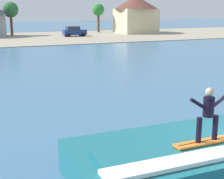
# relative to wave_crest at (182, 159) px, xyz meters

# --- Properties ---
(wave_crest) EXTENTS (6.70, 3.58, 1.17)m
(wave_crest) POSITION_rel_wave_crest_xyz_m (0.00, 0.00, 0.00)
(wave_crest) COLOR #19616B
(wave_crest) RESTS_ON ground_plane
(surfboard) EXTENTS (2.20, 0.39, 0.06)m
(surfboard) POSITION_rel_wave_crest_xyz_m (0.56, -0.46, 0.65)
(surfboard) COLOR orange
(surfboard) RESTS_ON wave_crest
(surfer) EXTENTS (1.31, 0.32, 1.59)m
(surfer) POSITION_rel_wave_crest_xyz_m (0.51, -0.46, 1.57)
(surfer) COLOR black
(surfer) RESTS_ON surfboard
(shoreline_bank) EXTENTS (120.00, 26.62, 0.08)m
(shoreline_bank) POSITION_rel_wave_crest_xyz_m (1.91, 51.32, -0.51)
(shoreline_bank) COLOR gray
(shoreline_bank) RESTS_ON ground_plane
(car_far_shore) EXTENTS (4.14, 2.04, 1.86)m
(car_far_shore) POSITION_rel_wave_crest_xyz_m (12.13, 51.39, 0.39)
(car_far_shore) COLOR navy
(car_far_shore) RESTS_ON ground_plane
(house_gabled_white) EXTENTS (8.82, 8.82, 7.41)m
(house_gabled_white) POSITION_rel_wave_crest_xyz_m (26.20, 54.83, 3.55)
(house_gabled_white) COLOR beige
(house_gabled_white) RESTS_ON ground_plane
(tree_tall_bare) EXTENTS (2.84, 2.84, 6.16)m
(tree_tall_bare) POSITION_rel_wave_crest_xyz_m (2.08, 57.62, 4.09)
(tree_tall_bare) COLOR brown
(tree_tall_bare) RESTS_ON ground_plane
(tree_short_bushy) EXTENTS (2.50, 2.50, 5.94)m
(tree_short_bushy) POSITION_rel_wave_crest_xyz_m (19.89, 59.58, 3.96)
(tree_short_bushy) COLOR brown
(tree_short_bushy) RESTS_ON ground_plane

